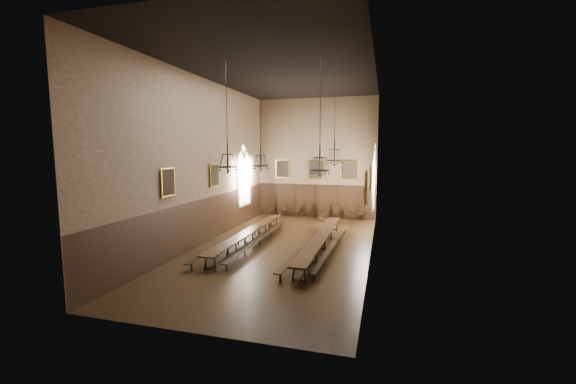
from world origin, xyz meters
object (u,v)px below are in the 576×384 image
at_px(table_right, 320,243).
at_px(chandelier_back_left, 261,161).
at_px(chair_0, 272,212).
at_px(chair_3, 307,214).
at_px(chair_1, 284,213).
at_px(bench_right_outer, 332,247).
at_px(chair_5, 336,215).
at_px(bench_left_inner, 260,241).
at_px(chandelier_back_right, 334,155).
at_px(chandelier_front_right, 320,163).
at_px(chair_4, 321,215).
at_px(bench_right_inner, 312,244).
at_px(chandelier_front_left, 228,160).
at_px(table_left, 249,237).
at_px(chair_6, 346,216).
at_px(chair_7, 361,217).
at_px(chair_2, 296,214).
at_px(bench_left_outer, 239,240).

relative_size(table_right, chandelier_back_left, 2.06).
xyz_separation_m(chair_0, chair_3, (2.78, 0.02, 0.03)).
relative_size(chair_0, chair_1, 0.92).
bearing_deg(bench_right_outer, chair_5, 96.75).
bearing_deg(bench_left_inner, chair_1, 97.10).
bearing_deg(chandelier_back_right, chandelier_back_left, -171.89).
xyz_separation_m(table_right, bench_right_outer, (0.64, -0.04, -0.14)).
xyz_separation_m(bench_left_inner, chandelier_front_right, (3.68, -2.30, 4.30)).
height_order(bench_left_inner, chair_4, chair_4).
bearing_deg(chair_1, bench_right_inner, -74.80).
xyz_separation_m(bench_right_inner, chandelier_back_left, (-3.45, 1.92, 4.24)).
relative_size(bench_right_outer, chair_0, 9.76).
bearing_deg(chandelier_front_left, table_left, 94.14).
bearing_deg(chandelier_front_right, chair_6, 89.47).
height_order(chair_5, chandelier_front_left, chandelier_front_left).
relative_size(bench_left_inner, chandelier_back_left, 1.85).
relative_size(chair_7, chandelier_back_right, 0.21).
xyz_separation_m(table_right, chandelier_back_left, (-3.91, 2.00, 4.13)).
bearing_deg(chair_3, chair_4, 12.84).
relative_size(chair_3, chair_6, 1.21).
xyz_separation_m(chair_1, chair_7, (5.91, 0.07, -0.01)).
height_order(table_left, chair_6, chair_6).
relative_size(chandelier_back_left, chandelier_back_right, 1.07).
bearing_deg(table_right, chandelier_front_right, -81.59).
relative_size(chair_4, chandelier_back_right, 0.22).
height_order(chair_3, chandelier_back_left, chandelier_back_left).
bearing_deg(chair_0, chair_7, -15.67).
bearing_deg(chandelier_front_left, bench_right_outer, 31.55).
bearing_deg(chandelier_back_right, chair_1, 128.37).
height_order(chair_6, chandelier_front_right, chandelier_front_right).
height_order(chair_0, chair_4, chair_4).
bearing_deg(chair_4, chandelier_front_left, -93.56).
distance_m(chair_0, chair_3, 2.78).
height_order(chair_2, chair_7, chair_7).
relative_size(table_left, chandelier_back_left, 2.00).
relative_size(bench_right_outer, chair_7, 9.36).
relative_size(bench_left_inner, chair_1, 9.11).
xyz_separation_m(chair_2, chair_3, (0.80, 0.06, 0.04)).
xyz_separation_m(chair_0, chair_5, (5.00, 0.01, 0.02)).
xyz_separation_m(chair_6, chandelier_back_right, (-0.12, -5.95, 4.58)).
relative_size(chair_5, chair_7, 1.04).
bearing_deg(chair_2, chandelier_front_right, -57.84).
relative_size(bench_left_inner, chair_5, 9.12).
distance_m(bench_right_inner, chair_4, 8.44).
bearing_deg(chair_0, table_right, -73.81).
distance_m(bench_left_outer, chandelier_back_left, 4.76).
relative_size(bench_right_inner, chandelier_back_right, 2.21).
xyz_separation_m(bench_left_inner, chair_7, (4.87, 8.39, 0.03)).
xyz_separation_m(bench_right_outer, chandelier_front_right, (-0.32, -2.06, 4.31)).
height_order(chair_0, chandelier_front_right, chandelier_front_right).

